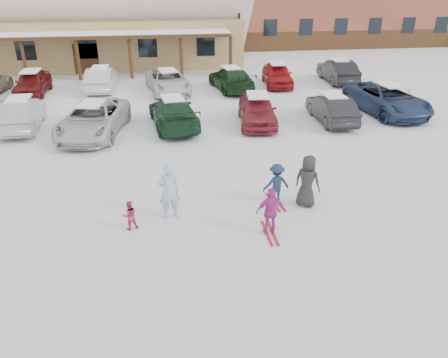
{
  "coord_description": "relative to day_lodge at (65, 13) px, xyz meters",
  "views": [
    {
      "loc": [
        -1.47,
        -11.44,
        6.98
      ],
      "look_at": [
        0.3,
        1.0,
        1.0
      ],
      "focal_mm": 35.0,
      "sensor_mm": 36.0,
      "label": 1
    }
  ],
  "objects": [
    {
      "name": "parked_car_5",
      "position": [
        15.99,
        -18.79,
        -3.25
      ],
      "size": [
        1.51,
        4.24,
        1.39
      ],
      "primitive_type": "imported",
      "rotation": [
        0.0,
        0.0,
        3.13
      ],
      "color": "black",
      "rests_on": "ground"
    },
    {
      "name": "parked_car_6",
      "position": [
        19.49,
        -17.76,
        -3.16
      ],
      "size": [
        3.3,
        5.92,
        1.57
      ],
      "primitive_type": "imported",
      "rotation": [
        0.0,
        0.0,
        0.13
      ],
      "color": "navy",
      "rests_on": "ground"
    },
    {
      "name": "parked_car_12",
      "position": [
        15.23,
        -10.7,
        -3.2
      ],
      "size": [
        2.2,
        4.54,
        1.49
      ],
      "primitive_type": "imported",
      "rotation": [
        0.0,
        0.0,
        -0.1
      ],
      "color": "#A11819",
      "rests_on": "ground"
    },
    {
      "name": "parked_car_8",
      "position": [
        -0.49,
        -10.89,
        -3.21
      ],
      "size": [
        1.76,
        4.32,
        1.47
      ],
      "primitive_type": "imported",
      "rotation": [
        0.0,
        0.0,
        0.01
      ],
      "color": "maroon",
      "rests_on": "ground"
    },
    {
      "name": "skis_child_navy",
      "position": [
        11.04,
        -26.91,
        -3.93
      ],
      "size": [
        0.36,
        1.41,
        0.03
      ],
      "primitive_type": "cube",
      "rotation": [
        0.0,
        0.0,
        3.25
      ],
      "color": "#AB1826",
      "rests_on": "ground"
    },
    {
      "name": "parked_car_9",
      "position": [
        3.64,
        -10.44,
        -3.2
      ],
      "size": [
        1.64,
        4.53,
        1.48
      ],
      "primitive_type": "imported",
      "rotation": [
        0.0,
        0.0,
        3.13
      ],
      "color": "silver",
      "rests_on": "ground"
    },
    {
      "name": "adult_skier",
      "position": [
        7.54,
        -27.4,
        -3.03
      ],
      "size": [
        0.73,
        0.53,
        1.84
      ],
      "primitive_type": "imported",
      "rotation": [
        0.0,
        0.0,
        3.29
      ],
      "color": "#94B4CD",
      "rests_on": "ground"
    },
    {
      "name": "child_magenta",
      "position": [
        10.41,
        -28.77,
        -3.2
      ],
      "size": [
        0.87,
        0.37,
        1.48
      ],
      "primitive_type": "imported",
      "rotation": [
        0.0,
        0.0,
        3.13
      ],
      "color": "#B62E8B",
      "rests_on": "ground"
    },
    {
      "name": "ground",
      "position": [
        9.0,
        -27.96,
        -3.94
      ],
      "size": [
        160.0,
        160.0,
        0.0
      ],
      "primitive_type": "plane",
      "color": "white",
      "rests_on": "ground"
    },
    {
      "name": "parked_car_3",
      "position": [
        7.98,
        -18.5,
        -3.22
      ],
      "size": [
        2.62,
        5.21,
        1.45
      ],
      "primitive_type": "imported",
      "rotation": [
        0.0,
        0.0,
        3.26
      ],
      "color": "#14361F",
      "rests_on": "ground"
    },
    {
      "name": "parked_car_11",
      "position": [
        11.97,
        -11.46,
        -3.22
      ],
      "size": [
        2.74,
        5.21,
        1.44
      ],
      "primitive_type": "imported",
      "rotation": [
        0.0,
        0.0,
        3.29
      ],
      "color": "black",
      "rests_on": "ground"
    },
    {
      "name": "parked_car_4",
      "position": [
        12.15,
        -18.65,
        -3.19
      ],
      "size": [
        2.29,
        4.59,
        1.5
      ],
      "primitive_type": "imported",
      "rotation": [
        0.0,
        0.0,
        -0.12
      ],
      "color": "maroon",
      "rests_on": "ground"
    },
    {
      "name": "toddler_red",
      "position": [
        6.34,
        -27.92,
        -3.48
      ],
      "size": [
        0.53,
        0.46,
        0.92
      ],
      "primitive_type": "imported",
      "rotation": [
        0.0,
        0.0,
        3.41
      ],
      "color": "#B5294F",
      "rests_on": "ground"
    },
    {
      "name": "skis_child_magenta",
      "position": [
        10.41,
        -28.77,
        -3.93
      ],
      "size": [
        0.21,
        1.4,
        0.03
      ],
      "primitive_type": "cube",
      "rotation": [
        0.0,
        0.0,
        3.13
      ],
      "color": "#AB1826",
      "rests_on": "ground"
    },
    {
      "name": "lamp_post",
      "position": [
        13.87,
        -3.26,
        -0.71
      ],
      "size": [
        0.5,
        0.25,
        5.68
      ],
      "color": "black",
      "rests_on": "ground"
    },
    {
      "name": "parked_car_1",
      "position": [
        0.66,
        -17.75,
        -3.19
      ],
      "size": [
        1.91,
        4.66,
        1.5
      ],
      "primitive_type": "imported",
      "rotation": [
        0.0,
        0.0,
        3.21
      ],
      "color": "#9B9A9F",
      "rests_on": "ground"
    },
    {
      "name": "parked_car_10",
      "position": [
        7.9,
        -11.5,
        -3.24
      ],
      "size": [
        3.07,
        5.34,
        1.4
      ],
      "primitive_type": "imported",
      "rotation": [
        0.0,
        0.0,
        0.15
      ],
      "color": "silver",
      "rests_on": "ground"
    },
    {
      "name": "parked_car_13",
      "position": [
        19.63,
        -10.28,
        -3.18
      ],
      "size": [
        1.76,
        4.69,
        1.53
      ],
      "primitive_type": "imported",
      "rotation": [
        0.0,
        0.0,
        3.11
      ],
      "color": "black",
      "rests_on": "ground"
    },
    {
      "name": "day_lodge",
      "position": [
        0.0,
        0.0,
        0.0
      ],
      "size": [
        29.12,
        12.5,
        10.38
      ],
      "color": "tan",
      "rests_on": "ground"
    },
    {
      "name": "child_navy",
      "position": [
        11.04,
        -26.91,
        -3.25
      ],
      "size": [
        0.95,
        0.61,
        1.38
      ],
      "primitive_type": "imported",
      "rotation": [
        0.0,
        0.0,
        3.25
      ],
      "color": "#192542",
      "rests_on": "ground"
    },
    {
      "name": "parked_car_2",
      "position": [
        4.24,
        -19.1,
        -3.19
      ],
      "size": [
        3.36,
        5.78,
        1.51
      ],
      "primitive_type": "imported",
      "rotation": [
        0.0,
        0.0,
        -0.16
      ],
      "color": "silver",
      "rests_on": "ground"
    },
    {
      "name": "bystander_dark",
      "position": [
        11.98,
        -27.23,
        -3.07
      ],
      "size": [
        1.01,
        0.98,
        1.75
      ],
      "primitive_type": "imported",
      "rotation": [
        0.0,
        0.0,
        2.42
      ],
      "color": "#252527",
      "rests_on": "ground"
    }
  ]
}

